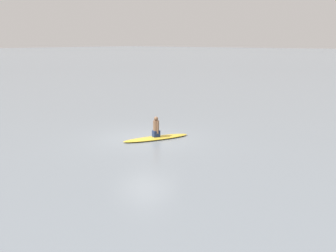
% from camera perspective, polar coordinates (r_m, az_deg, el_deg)
% --- Properties ---
extents(ground_plane, '(400.00, 400.00, 0.00)m').
position_cam_1_polar(ground_plane, '(18.14, -3.24, -1.72)').
color(ground_plane, gray).
extents(surfboard, '(1.84, 3.15, 0.11)m').
position_cam_1_polar(surfboard, '(17.94, -1.67, -1.68)').
color(surfboard, gold).
rests_on(surfboard, ground).
extents(person_paddler, '(0.39, 0.37, 0.90)m').
position_cam_1_polar(person_paddler, '(17.84, -1.68, -0.23)').
color(person_paddler, navy).
rests_on(person_paddler, surfboard).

